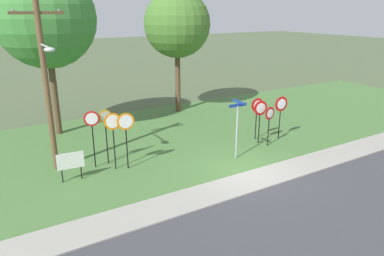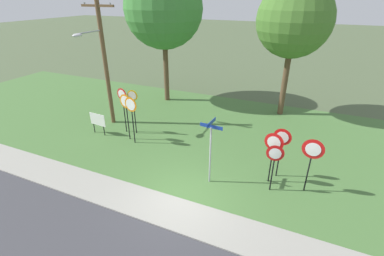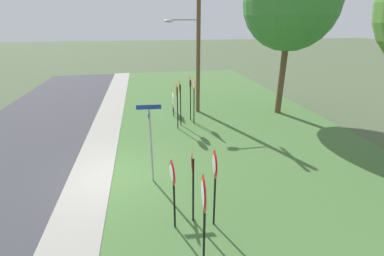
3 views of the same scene
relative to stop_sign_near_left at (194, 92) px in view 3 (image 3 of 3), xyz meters
name	(u,v)px [view 3 (image 3 of 3)]	position (x,y,z in m)	size (l,w,h in m)	color
ground_plane	(113,177)	(4.90, -4.05, -1.89)	(160.00, 160.00, 0.00)	#4C5B3D
sidewalk_strip	(90,178)	(4.90, -4.85, -1.86)	(44.00, 1.60, 0.06)	#99968C
grass_median	(262,162)	(4.90, 1.95, -1.87)	(44.00, 12.00, 0.04)	#477038
stop_sign_near_left	(194,92)	(0.00, 0.00, 0.00)	(0.61, 0.13, 2.61)	black
stop_sign_near_right	(177,94)	(0.58, -1.00, 0.06)	(0.77, 0.13, 2.61)	black
stop_sign_far_left	(180,92)	(0.08, -0.77, 0.07)	(0.75, 0.14, 2.63)	black
stop_sign_far_center	(190,88)	(-0.63, -0.09, 0.06)	(0.67, 0.14, 2.65)	black
yield_sign_near_left	(203,201)	(9.27, -1.58, -0.07)	(0.83, 0.12, 2.39)	black
yield_sign_near_right	(214,171)	(8.07, -1.00, -0.11)	(0.75, 0.12, 2.34)	black
yield_sign_far_left	(192,169)	(7.82, -1.56, -0.11)	(0.78, 0.17, 2.34)	black
yield_sign_far_right	(172,180)	(7.97, -2.11, -0.29)	(0.69, 0.12, 2.11)	black
street_name_post	(151,138)	(5.49, -2.56, -0.13)	(0.96, 0.82, 2.88)	#9EA0A8
utility_pole	(196,44)	(-2.19, 0.56, 2.31)	(2.10, 2.12, 7.64)	brown
notice_board	(173,101)	(-1.88, -0.92, -1.02)	(1.10, 0.12, 1.25)	black
oak_tree_left	(291,2)	(-1.02, 5.69, 4.55)	(5.29, 5.29, 9.06)	brown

